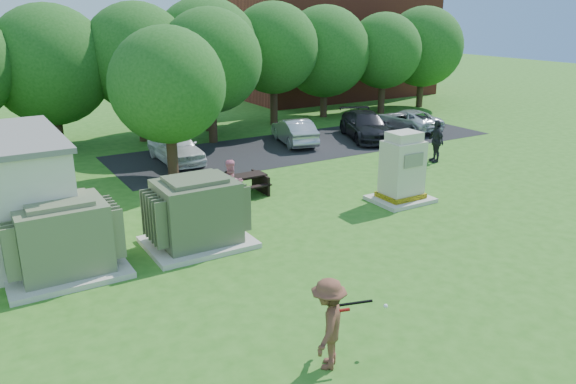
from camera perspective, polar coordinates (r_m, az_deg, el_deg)
ground at (r=14.64m, az=8.21°, el=-9.06°), size 120.00×120.00×0.00m
brick_building at (r=45.51m, az=4.62°, el=14.80°), size 15.00×8.00×8.00m
parking_strip at (r=28.85m, az=2.18°, el=4.85°), size 20.00×6.00×0.01m
transformer_left at (r=15.66m, az=-21.91°, el=-4.50°), size 3.00×2.40×2.07m
transformer_right at (r=16.52m, az=-9.26°, el=-2.19°), size 3.00×2.40×2.07m
generator_cabinet at (r=20.42m, az=11.51°, el=2.07°), size 2.09×1.71×2.54m
picnic_table at (r=20.89m, az=-4.67°, el=0.93°), size 1.79×1.34×0.77m
batter at (r=11.02m, az=4.12°, el=-13.22°), size 1.34×1.33×1.85m
person_at_picnic at (r=19.51m, az=-5.71°, el=0.82°), size 0.87×0.70×1.72m
person_walking_right at (r=26.23m, az=14.81°, el=5.03°), size 0.75×1.20×1.91m
car_white at (r=25.89m, az=-11.36°, el=4.54°), size 1.71×4.15×1.41m
car_silver_a at (r=28.87m, az=0.63°, el=6.19°), size 2.27×4.17×1.30m
car_dark at (r=30.28m, az=7.91°, el=6.68°), size 3.58×5.20×1.40m
car_silver_b at (r=32.82m, az=12.03°, el=7.17°), size 2.08×4.36×1.20m
batting_equipment at (r=11.19m, az=6.94°, el=-11.36°), size 1.33×0.33×0.38m
tree_row at (r=30.33m, az=-11.70°, el=13.10°), size 41.30×13.30×7.30m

